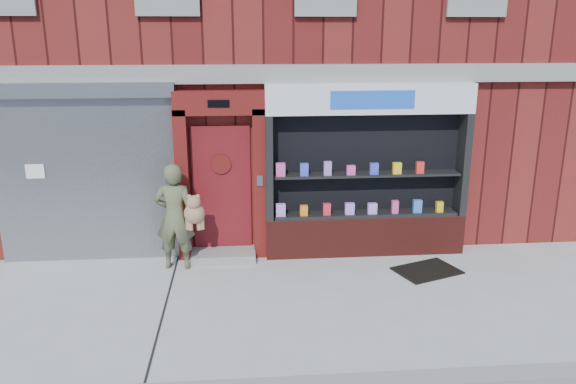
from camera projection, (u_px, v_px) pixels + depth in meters
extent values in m
plane|color=#9E9E99|center=(272.00, 303.00, 8.19)|extent=(80.00, 80.00, 0.00)
cube|color=#581514|center=(256.00, 23.00, 12.84)|extent=(12.00, 8.00, 8.00)
cube|color=gray|center=(264.00, 74.00, 9.17)|extent=(12.00, 0.16, 0.30)
cube|color=gray|center=(87.00, 181.00, 9.42)|extent=(3.00, 0.10, 2.80)
cube|color=slate|center=(77.00, 90.00, 8.95)|extent=(3.10, 0.30, 0.24)
cube|color=white|center=(35.00, 171.00, 9.24)|extent=(0.30, 0.01, 0.24)
cube|color=#5E1110|center=(183.00, 186.00, 9.50)|extent=(0.22, 0.28, 2.60)
cube|color=#5E1110|center=(260.00, 184.00, 9.61)|extent=(0.22, 0.28, 2.60)
cube|color=#5E1110|center=(219.00, 103.00, 9.17)|extent=(1.50, 0.28, 0.40)
cube|color=black|center=(218.00, 104.00, 9.03)|extent=(0.35, 0.01, 0.12)
cube|color=maroon|center=(222.00, 189.00, 9.69)|extent=(1.00, 0.06, 2.20)
cylinder|color=black|center=(221.00, 164.00, 9.53)|extent=(0.28, 0.02, 0.28)
cylinder|color=#5E1110|center=(221.00, 164.00, 9.52)|extent=(0.34, 0.02, 0.34)
cube|color=gray|center=(224.00, 255.00, 9.74)|extent=(1.10, 0.55, 0.15)
cube|color=slate|center=(260.00, 181.00, 9.44)|extent=(0.10, 0.02, 0.18)
cube|color=#5A1B15|center=(365.00, 234.00, 9.97)|extent=(3.50, 0.40, 0.70)
cube|color=black|center=(269.00, 168.00, 9.48)|extent=(0.12, 0.40, 1.80)
cube|color=black|center=(463.00, 164.00, 9.76)|extent=(0.12, 0.40, 1.80)
cube|color=black|center=(365.00, 163.00, 9.80)|extent=(3.30, 0.03, 1.80)
cube|color=black|center=(365.00, 214.00, 9.86)|extent=(3.20, 0.36, 0.06)
cube|color=black|center=(367.00, 174.00, 9.66)|extent=(3.20, 0.36, 0.04)
cube|color=white|center=(370.00, 98.00, 9.31)|extent=(3.50, 0.40, 0.50)
cube|color=blue|center=(373.00, 100.00, 9.11)|extent=(1.40, 0.01, 0.30)
cube|color=#C584EE|center=(281.00, 210.00, 9.62)|extent=(0.16, 0.09, 0.22)
cube|color=orange|center=(304.00, 210.00, 9.66)|extent=(0.13, 0.09, 0.18)
cube|color=red|center=(327.00, 209.00, 9.69)|extent=(0.13, 0.09, 0.21)
cube|color=#B47EE4|center=(350.00, 209.00, 9.72)|extent=(0.16, 0.09, 0.20)
cube|color=#B98BFA|center=(372.00, 208.00, 9.76)|extent=(0.15, 0.09, 0.19)
cube|color=#D74788|center=(395.00, 207.00, 9.79)|extent=(0.11, 0.09, 0.23)
cube|color=#3B6CC9|center=(417.00, 206.00, 9.82)|extent=(0.15, 0.09, 0.23)
cube|color=yellow|center=(439.00, 207.00, 9.86)|extent=(0.12, 0.09, 0.19)
cube|color=#E74DA0|center=(281.00, 170.00, 9.43)|extent=(0.16, 0.09, 0.23)
cube|color=blue|center=(304.00, 169.00, 9.46)|extent=(0.14, 0.09, 0.21)
cube|color=#A073CF|center=(328.00, 168.00, 9.49)|extent=(0.13, 0.09, 0.24)
cube|color=#E04A9F|center=(351.00, 170.00, 9.53)|extent=(0.14, 0.09, 0.16)
cube|color=#4042DC|center=(374.00, 169.00, 9.56)|extent=(0.14, 0.09, 0.19)
cube|color=yellow|center=(397.00, 168.00, 9.60)|extent=(0.14, 0.09, 0.19)
cube|color=red|center=(420.00, 167.00, 9.63)|extent=(0.13, 0.09, 0.20)
imported|color=#555A3B|center=(175.00, 217.00, 9.20)|extent=(0.69, 0.49, 1.79)
sphere|color=#936A49|center=(194.00, 213.00, 9.12)|extent=(0.34, 0.34, 0.34)
sphere|color=#936A49|center=(194.00, 202.00, 9.01)|extent=(0.23, 0.23, 0.23)
sphere|color=#936A49|center=(189.00, 197.00, 8.98)|extent=(0.08, 0.08, 0.08)
sphere|color=#936A49|center=(198.00, 197.00, 8.99)|extent=(0.08, 0.08, 0.08)
cylinder|color=#936A49|center=(188.00, 223.00, 9.16)|extent=(0.08, 0.08, 0.21)
cylinder|color=#936A49|center=(202.00, 223.00, 9.18)|extent=(0.08, 0.08, 0.21)
cylinder|color=#936A49|center=(191.00, 224.00, 9.14)|extent=(0.08, 0.08, 0.21)
cylinder|color=#936A49|center=(199.00, 224.00, 9.15)|extent=(0.08, 0.08, 0.21)
cube|color=black|center=(427.00, 270.00, 9.28)|extent=(1.19, 1.02, 0.03)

